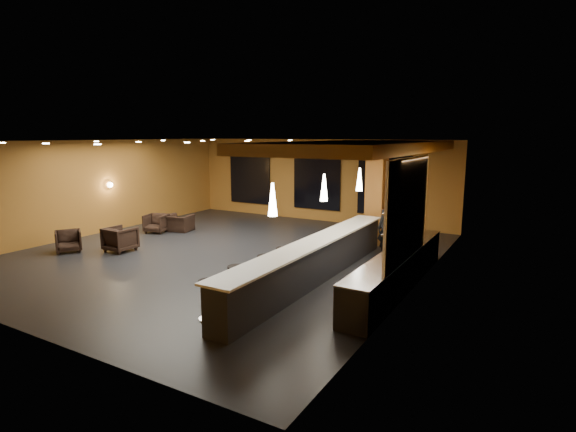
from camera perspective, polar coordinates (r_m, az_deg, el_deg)
The scene contains 36 objects.
floor at distance 14.37m, azimuth -7.96°, elevation -4.90°, with size 12.00×13.00×0.10m, color black.
ceiling at distance 13.88m, azimuth -8.33°, elevation 9.60°, with size 12.00×13.00×0.10m, color black.
wall_back at distance 19.54m, azimuth 3.81°, elevation 4.56°, with size 12.00×0.10×3.50m, color #A16524.
wall_front at distance 9.82m, azimuth -32.43°, elevation -2.72°, with size 12.00×0.10×3.50m, color #A16524.
wall_left at distance 18.35m, azimuth -23.21°, elevation 3.38°, with size 0.10×13.00×3.50m, color #A16524.
wall_right at distance 11.36m, azimuth 16.66°, elevation 0.02°, with size 0.10×13.00×3.50m, color #A16524.
wood_soffit at distance 12.76m, azimuth 9.04°, elevation 8.68°, with size 3.60×8.00×0.28m, color olive.
window_left at distance 21.23m, azimuth -4.85°, elevation 4.86°, with size 2.20×0.06×2.40m, color black.
window_center at distance 19.45m, azimuth 3.67°, elevation 4.39°, with size 2.20×0.06×2.40m, color black.
window_right at distance 18.32m, azimuth 12.12°, elevation 3.82°, with size 2.20×0.06×2.40m, color black.
tile_backsplash at distance 10.38m, azimuth 14.95°, elevation 0.58°, with size 0.06×3.20×2.40m, color white.
bar_counter at distance 11.51m, azimuth 3.39°, elevation -5.81°, with size 0.60×8.00×1.00m, color black.
bar_top at distance 11.38m, azimuth 3.42°, elevation -3.27°, with size 0.78×8.10×0.05m, color white.
prep_counter at distance 11.28m, azimuth 13.73°, elevation -6.80°, with size 0.70×6.00×0.86m, color black.
prep_top at distance 11.16m, azimuth 13.83°, elevation -4.56°, with size 0.72×6.00×0.03m, color silver.
wall_shelf_lower at distance 10.30m, azimuth 13.81°, elevation -1.71°, with size 0.30×1.50×0.03m, color silver.
wall_shelf_upper at distance 10.22m, azimuth 13.92°, elevation 0.76°, with size 0.30×1.50×0.03m, color silver.
column at distance 15.44m, azimuth 11.14°, elevation 2.87°, with size 0.60×0.60×3.50m, color brown.
wall_sconce at distance 18.51m, azimuth -21.67°, elevation 3.70°, with size 0.22×0.22×0.22m, color #FFE5B2.
pendant_0 at distance 9.41m, azimuth -1.97°, elevation 2.11°, with size 0.20×0.20×0.70m, color white.
pendant_1 at distance 11.59m, azimuth 4.60°, elevation 3.62°, with size 0.20×0.20×0.70m, color white.
pendant_2 at distance 13.88m, azimuth 9.07°, elevation 4.62°, with size 0.20×0.20×0.70m, color white.
staff_a at distance 13.63m, azimuth 12.72°, elevation -1.57°, with size 0.69×0.45×1.90m, color black.
staff_b at distance 13.67m, azimuth 13.20°, elevation -1.70°, with size 0.89×0.69×1.83m, color black.
staff_c at distance 13.43m, azimuth 14.95°, elevation -2.36°, with size 0.81×0.53×1.66m, color black.
armchair_a at distance 15.95m, azimuth -26.11°, elevation -2.88°, with size 0.74×0.76×0.70m, color black.
armchair_b at distance 15.38m, azimuth -20.51°, elevation -2.75°, with size 0.84×0.87×0.79m, color black.
armchair_c at distance 17.86m, azimuth -16.37°, elevation -0.90°, with size 0.76×0.78×0.71m, color black.
armchair_d at distance 17.91m, azimuth -13.69°, elevation -0.86°, with size 0.98×0.85×0.63m, color black.
bar_stool_0 at distance 9.28m, azimuth -10.10°, elevation -9.79°, with size 0.42×0.42×0.82m.
bar_stool_1 at distance 10.20m, azimuth -6.58°, elevation -7.90°, with size 0.41×0.41×0.81m.
bar_stool_2 at distance 11.09m, azimuth -2.97°, elevation -6.43°, with size 0.40×0.40×0.78m.
bar_stool_3 at distance 11.79m, azimuth -0.60°, elevation -5.38°, with size 0.40×0.40×0.79m.
bar_stool_4 at distance 12.86m, azimuth 2.15°, elevation -4.22°, with size 0.37×0.37×0.73m.
bar_stool_5 at distance 13.96m, azimuth 4.58°, elevation -3.06°, with size 0.37×0.37×0.74m.
bar_stool_6 at distance 14.89m, azimuth 7.24°, elevation -2.06°, with size 0.42×0.42×0.82m.
Camera 1 is at (8.59, -10.90, 3.68)m, focal length 28.00 mm.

